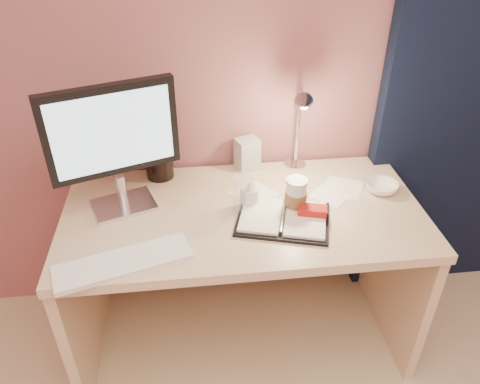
{
  "coord_description": "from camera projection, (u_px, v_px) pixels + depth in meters",
  "views": [
    {
      "loc": [
        -0.18,
        -0.08,
        1.81
      ],
      "look_at": [
        -0.02,
        1.33,
        0.85
      ],
      "focal_mm": 35.0,
      "sensor_mm": 36.0,
      "label": 1
    }
  ],
  "objects": [
    {
      "name": "room",
      "position": [
        462.0,
        72.0,
        1.94
      ],
      "size": [
        3.5,
        3.5,
        3.5
      ],
      "color": "#C6B28E",
      "rests_on": "ground"
    },
    {
      "name": "desk",
      "position": [
        241.0,
        242.0,
        2.01
      ],
      "size": [
        1.4,
        0.7,
        0.73
      ],
      "color": "beige",
      "rests_on": "ground"
    },
    {
      "name": "monitor",
      "position": [
        112.0,
        139.0,
        1.67
      ],
      "size": [
        0.46,
        0.24,
        0.5
      ],
      "rotation": [
        0.0,
        0.0,
        0.34
      ],
      "color": "silver",
      "rests_on": "desk"
    },
    {
      "name": "keyboard",
      "position": [
        124.0,
        262.0,
        1.56
      ],
      "size": [
        0.47,
        0.26,
        0.02
      ],
      "primitive_type": "cube",
      "rotation": [
        0.0,
        0.0,
        0.29
      ],
      "color": "white",
      "rests_on": "desk"
    },
    {
      "name": "planner",
      "position": [
        285.0,
        218.0,
        1.76
      ],
      "size": [
        0.4,
        0.34,
        0.05
      ],
      "rotation": [
        0.0,
        0.0,
        -0.28
      ],
      "color": "black",
      "rests_on": "desk"
    },
    {
      "name": "paper_a",
      "position": [
        330.0,
        195.0,
        1.9
      ],
      "size": [
        0.19,
        0.19,
        0.0
      ],
      "primitive_type": "cube",
      "rotation": [
        0.0,
        0.0,
        0.78
      ],
      "color": "white",
      "rests_on": "desk"
    },
    {
      "name": "paper_b",
      "position": [
        343.0,
        188.0,
        1.95
      ],
      "size": [
        0.21,
        0.21,
        0.0
      ],
      "primitive_type": "cube",
      "rotation": [
        0.0,
        0.0,
        -0.47
      ],
      "color": "white",
      "rests_on": "desk"
    },
    {
      "name": "paper_c",
      "position": [
        254.0,
        194.0,
        1.91
      ],
      "size": [
        0.21,
        0.21,
        0.0
      ],
      "primitive_type": "cube",
      "rotation": [
        0.0,
        0.0,
        0.6
      ],
      "color": "white",
      "rests_on": "desk"
    },
    {
      "name": "coffee_cup",
      "position": [
        296.0,
        196.0,
        1.79
      ],
      "size": [
        0.08,
        0.08,
        0.14
      ],
      "color": "silver",
      "rests_on": "desk"
    },
    {
      "name": "clear_cup",
      "position": [
        244.0,
        193.0,
        1.79
      ],
      "size": [
        0.08,
        0.08,
        0.15
      ],
      "primitive_type": "cylinder",
      "color": "white",
      "rests_on": "desk"
    },
    {
      "name": "bowl",
      "position": [
        382.0,
        187.0,
        1.92
      ],
      "size": [
        0.17,
        0.17,
        0.04
      ],
      "primitive_type": "imported",
      "rotation": [
        0.0,
        0.0,
        0.32
      ],
      "color": "white",
      "rests_on": "desk"
    },
    {
      "name": "lotion_bottle",
      "position": [
        249.0,
        194.0,
        1.81
      ],
      "size": [
        0.07,
        0.07,
        0.12
      ],
      "primitive_type": "imported",
      "rotation": [
        0.0,
        0.0,
        0.35
      ],
      "color": "silver",
      "rests_on": "desk"
    },
    {
      "name": "dark_jar",
      "position": [
        159.0,
        159.0,
        1.98
      ],
      "size": [
        0.12,
        0.12,
        0.17
      ],
      "primitive_type": "cylinder",
      "color": "black",
      "rests_on": "desk"
    },
    {
      "name": "product_box",
      "position": [
        247.0,
        154.0,
        2.04
      ],
      "size": [
        0.12,
        0.11,
        0.14
      ],
      "primitive_type": "cube",
      "rotation": [
        0.0,
        0.0,
        0.36
      ],
      "color": "silver",
      "rests_on": "desk"
    },
    {
      "name": "desk_lamp",
      "position": [
        308.0,
        125.0,
        1.87
      ],
      "size": [
        0.11,
        0.25,
        0.41
      ],
      "rotation": [
        0.0,
        0.0,
        -0.15
      ],
      "color": "silver",
      "rests_on": "desk"
    }
  ]
}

